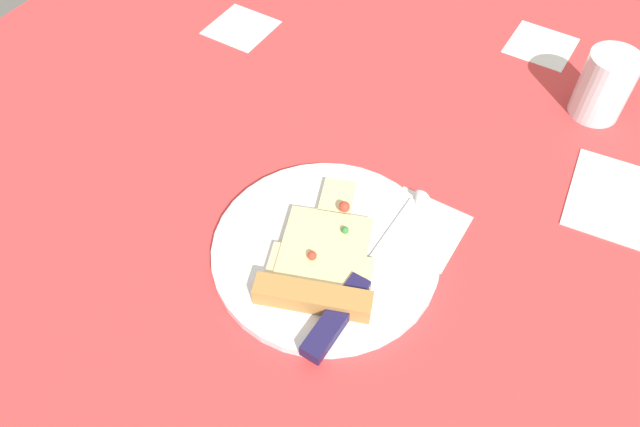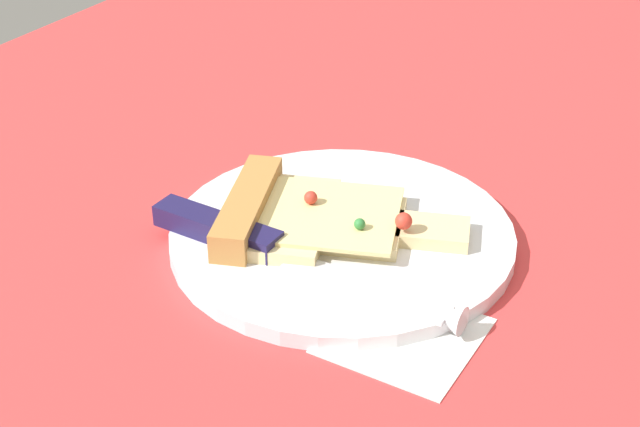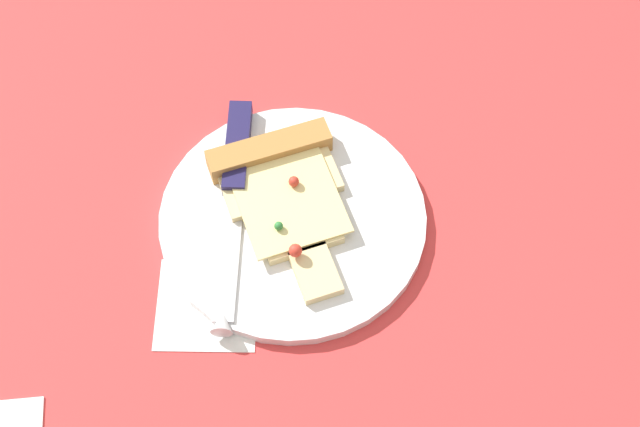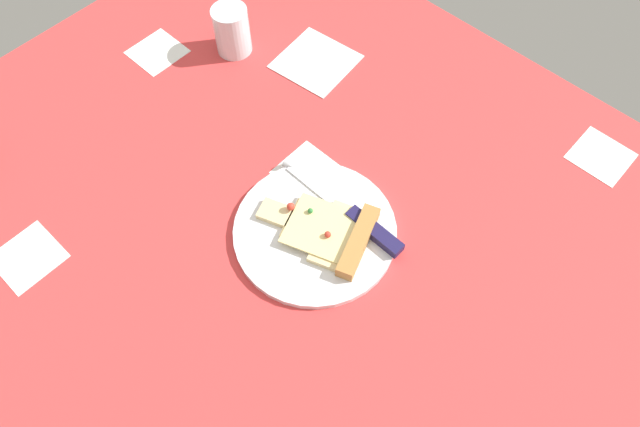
# 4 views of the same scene
# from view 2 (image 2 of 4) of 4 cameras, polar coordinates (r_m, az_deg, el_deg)

# --- Properties ---
(ground_plane) EXTENTS (1.20, 1.20, 0.03)m
(ground_plane) POSITION_cam_2_polar(r_m,az_deg,el_deg) (0.71, 9.75, -2.50)
(ground_plane) COLOR #D13838
(ground_plane) RESTS_ON ground
(plate) EXTENTS (0.25, 0.25, 0.01)m
(plate) POSITION_cam_2_polar(r_m,az_deg,el_deg) (0.68, 1.35, -1.36)
(plate) COLOR silver
(plate) RESTS_ON ground_plane
(pizza_slice) EXTENTS (0.14, 0.19, 0.03)m
(pizza_slice) POSITION_cam_2_polar(r_m,az_deg,el_deg) (0.68, -0.80, -0.19)
(pizza_slice) COLOR beige
(pizza_slice) RESTS_ON plate
(knife) EXTENTS (0.03, 0.24, 0.02)m
(knife) POSITION_cam_2_polar(r_m,az_deg,el_deg) (0.65, -3.01, -2.17)
(knife) COLOR silver
(knife) RESTS_ON plate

